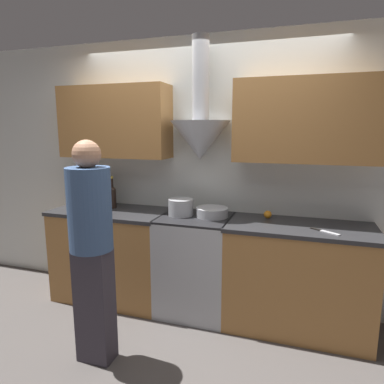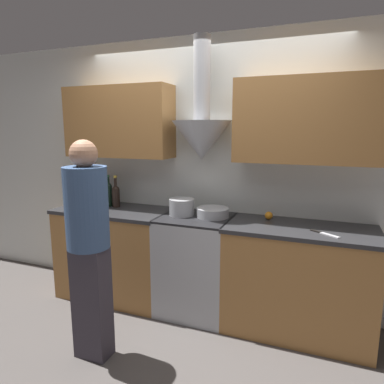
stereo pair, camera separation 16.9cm
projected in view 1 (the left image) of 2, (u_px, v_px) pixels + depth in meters
The scene contains 16 objects.
ground_plane at pixel (183, 330), 3.00m from camera, with size 12.00×12.00×0.00m, color #4C4744.
wall_back at pixel (205, 158), 3.31m from camera, with size 8.40×0.55×2.60m.
counter_left at pixel (113, 254), 3.52m from camera, with size 1.15×0.62×0.93m.
counter_right at pixel (297, 277), 2.96m from camera, with size 1.23×0.62×0.93m.
stove_range at pixel (195, 264), 3.25m from camera, with size 0.65×0.60×0.93m.
wine_bottle_0 at pixel (74, 193), 3.63m from camera, with size 0.07×0.07×0.34m.
wine_bottle_1 at pixel (81, 192), 3.58m from camera, with size 0.08×0.08×0.36m.
wine_bottle_2 at pixel (89, 194), 3.56m from camera, with size 0.07×0.07×0.33m.
wine_bottle_3 at pixel (97, 195), 3.54m from camera, with size 0.07×0.07×0.31m.
wine_bottle_4 at pixel (105, 194), 3.52m from camera, with size 0.07×0.07×0.33m.
wine_bottle_5 at pixel (112, 196), 3.49m from camera, with size 0.08×0.08×0.33m.
stock_pot at pixel (181, 207), 3.20m from camera, with size 0.23×0.23×0.16m.
mixing_bowl at pixel (212, 212), 3.15m from camera, with size 0.30×0.30×0.09m.
orange_fruit at pixel (268, 214), 3.10m from camera, with size 0.07×0.07×0.07m.
chefs_knife at pixel (325, 231), 2.69m from camera, with size 0.22×0.16×0.01m.
person_foreground_left at pixel (92, 243), 2.46m from camera, with size 0.31×0.31×1.66m.
Camera 1 is at (0.92, -2.57, 1.74)m, focal length 32.00 mm.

